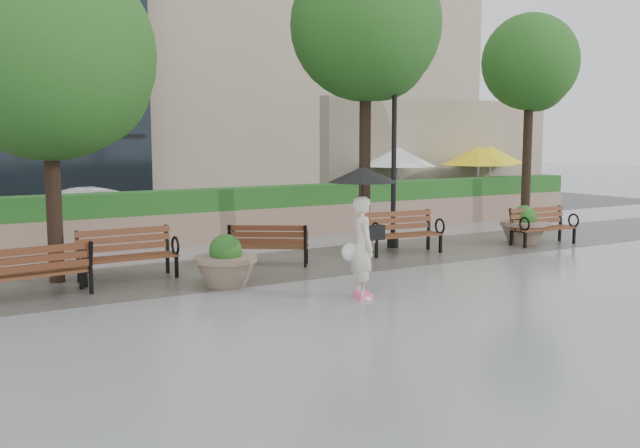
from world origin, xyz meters
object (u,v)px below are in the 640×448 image
bench_1 (128,265)px  car_right (104,209)px  planter_left (226,266)px  bench_3 (403,242)px  bench_4 (543,234)px  lamppost (394,169)px  planter_right (524,229)px  bench_0 (38,283)px  pedestrian (363,219)px  bench_2 (269,253)px

bench_1 → car_right: 7.45m
planter_left → bench_3: bearing=13.2°
bench_3 → bench_4: size_ratio=1.06×
lamppost → car_right: size_ratio=1.15×
bench_1 → bench_4: bench_1 is taller
bench_1 → planter_right: 9.84m
bench_0 → lamppost: (8.34, 1.28, 1.64)m
bench_0 → bench_4: (11.81, -0.28, 0.00)m
bench_0 → pedestrian: pedestrian is taller
bench_3 → bench_4: bearing=-4.7°
bench_1 → pedestrian: pedestrian is taller
bench_0 → lamppost: bearing=-177.8°
bench_0 → bench_1: (1.72, 0.72, 0.01)m
lamppost → car_right: (-5.14, 6.75, -1.29)m
bench_1 → bench_2: (2.95, -0.01, -0.02)m
bench_2 → car_right: 7.46m
bench_0 → bench_3: (7.98, 0.43, 0.02)m
lamppost → pedestrian: bearing=-132.6°
bench_1 → bench_4: (10.09, -1.01, -0.01)m
pedestrian → lamppost: bearing=-24.0°
bench_3 → planter_right: size_ratio=1.61×
bench_0 → planter_right: planter_right is taller
bench_3 → car_right: (-4.79, 7.60, 0.33)m
bench_2 → bench_4: 7.21m
bench_4 → planter_right: 0.48m
lamppost → pedestrian: (-3.67, -4.00, -0.58)m
bench_2 → bench_3: 3.32m
bench_2 → planter_left: planter_left is taller
bench_2 → bench_3: bench_3 is taller
bench_2 → bench_4: size_ratio=0.97×
car_right → lamppost: bearing=-147.5°
bench_3 → bench_2: bearing=-179.2°
bench_1 → bench_2: 2.95m
car_right → pedestrian: pedestrian is taller
planter_right → car_right: bearing=136.5°
bench_4 → planter_left: bearing=-172.9°
bench_3 → pedestrian: pedestrian is taller
bench_1 → planter_right: planter_right is taller
bench_4 → pedestrian: pedestrian is taller
bench_0 → lamppost: 8.59m
bench_2 → pedestrian: (-0.01, -3.44, 1.07)m
bench_0 → planter_right: size_ratio=1.53×
bench_4 → planter_left: 8.76m
planter_right → car_right: (-8.34, 7.93, 0.24)m
bench_1 → bench_2: bench_1 is taller
bench_4 → lamppost: (-3.48, 1.56, 1.64)m
lamppost → planter_left: bearing=-159.2°
planter_left → car_right: size_ratio=0.30×
bench_0 → bench_4: bearing=172.1°
bench_1 → lamppost: size_ratio=0.42×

